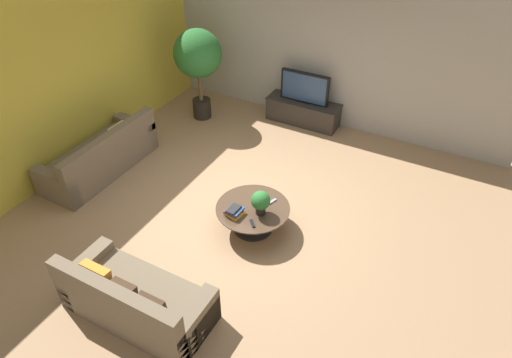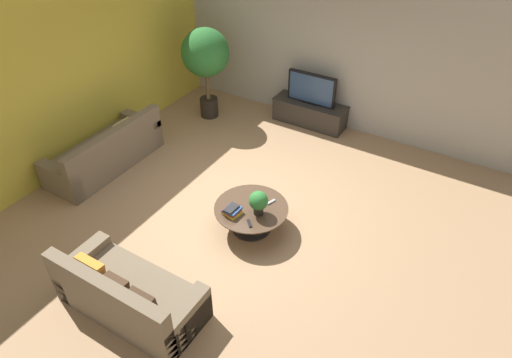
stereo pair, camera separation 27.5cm
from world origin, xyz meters
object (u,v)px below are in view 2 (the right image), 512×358
Objects in this scene: media_console at (310,113)px; potted_palm_tall at (206,56)px; couch_near_entry at (128,295)px; coffee_table at (251,213)px; couch_by_wall at (106,153)px; potted_plant_tabletop at (258,202)px; television at (312,89)px.

potted_palm_tall is at bearing -157.90° from media_console.
couch_near_entry is 0.99× the size of potted_palm_tall.
couch_by_wall reaches higher than coffee_table.
coffee_table is at bearing -79.25° from media_console.
couch_near_entry reaches higher than media_console.
potted_plant_tabletop reaches higher than media_console.
couch_near_entry reaches higher than coffee_table.
couch_near_entry is (-0.50, -2.06, 0.00)m from coffee_table.
media_console is 4.03m from couch_by_wall.
media_console is 3.33m from coffee_table.
couch_near_entry is (0.12, -5.33, -0.49)m from television.
television is at bearing 100.76° from coffee_table.
couch_near_entry is 2.14m from potted_plant_tabletop.
media_console is 0.53m from television.
potted_palm_tall is 3.78m from potted_plant_tabletop.
potted_palm_tall reaches higher than potted_plant_tabletop.
media_console is at bearing -88.67° from couch_near_entry.
potted_palm_tall is (0.46, 2.44, 1.03)m from couch_by_wall.
couch_by_wall is at bearing -126.72° from television.
potted_plant_tabletop is (0.65, 2.01, 0.34)m from couch_near_entry.
potted_palm_tall reaches higher than couch_near_entry.
potted_plant_tabletop is at bearing -108.03° from couch_near_entry.
couch_near_entry is at bearing -65.44° from potted_palm_tall.
coffee_table is 2.89× the size of potted_plant_tabletop.
television is at bearing 103.17° from potted_plant_tabletop.
coffee_table is 0.38m from potted_plant_tabletop.
potted_palm_tall is at bearing 136.08° from coffee_table.
couch_near_entry is 4.85× the size of potted_plant_tabletop.
television is 0.54× the size of potted_palm_tall.
potted_palm_tall is 4.90× the size of potted_plant_tabletop.
potted_palm_tall reaches higher than media_console.
media_console is at bearing 103.16° from potted_plant_tabletop.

